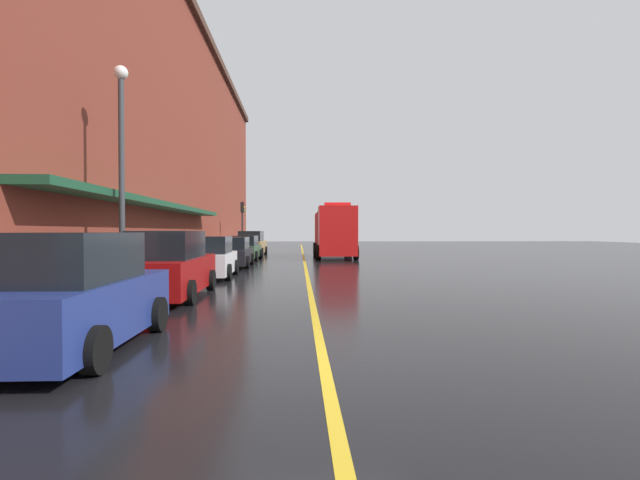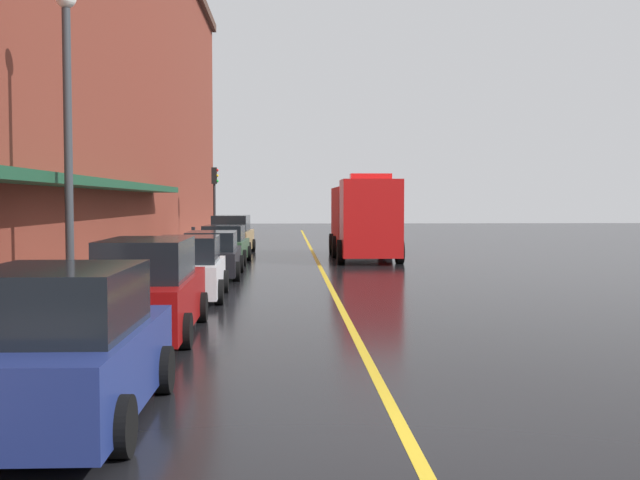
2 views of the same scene
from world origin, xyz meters
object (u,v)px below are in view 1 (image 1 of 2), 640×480
Objects in this scene: parked_car_1 at (170,266)px; parked_car_3 at (232,253)px; street_lamp_left at (121,151)px; parked_car_0 at (68,296)px; parking_meter_1 at (225,243)px; traffic_light_near at (242,217)px; parked_car_2 at (210,258)px; parked_car_5 at (252,244)px; parking_meter_0 at (168,252)px; parked_car_4 at (244,248)px; fire_truck at (334,233)px.

parked_car_1 is 1.02× the size of parked_car_3.
parked_car_0 is at bearing -75.18° from street_lamp_left.
traffic_light_near reaches higher than parking_meter_1.
parked_car_1 is at bearing 0.76° from parked_car_0.
parked_car_5 is (-0.12, 17.71, 0.10)m from parked_car_2.
parked_car_5 is 18.56m from parking_meter_0.
parked_car_1 is at bearing -73.88° from parking_meter_0.
parked_car_2 reaches higher than parking_meter_1.
parked_car_1 is 0.71× the size of street_lamp_left.
parked_car_5 reaches higher than parking_meter_1.
parking_meter_0 is at bearing -90.15° from traffic_light_near.
traffic_light_near is (-1.25, 4.52, 2.28)m from parked_car_5.
traffic_light_near is (0.06, 23.04, 2.10)m from parking_meter_0.
parking_meter_1 is (-1.43, 12.94, 0.28)m from parked_car_2.
parked_car_0 is at bearing 178.73° from parked_car_3.
parked_car_3 is at bearing -177.09° from parked_car_5.
parked_car_5 is (-0.19, 11.87, 0.14)m from parked_car_3.
street_lamp_left is at bearing 15.14° from parked_car_0.
parked_car_3 is 0.69× the size of street_lamp_left.
parked_car_2 reaches higher than parked_car_4.
parked_car_5 is at bearing 84.94° from street_lamp_left.
parked_car_3 reaches higher than parking_meter_1.
traffic_light_near reaches higher than parked_car_4.
parked_car_3 is 6.82m from parking_meter_0.
street_lamp_left is (-2.03, -15.64, 3.65)m from parked_car_4.
fire_truck reaches higher than parking_meter_1.
parked_car_2 reaches higher than parked_car_3.
parked_car_4 is at bearing -0.38° from parked_car_3.
traffic_light_near is (0.66, 26.07, -1.24)m from street_lamp_left.
parked_car_3 is (0.08, 17.29, -0.11)m from parked_car_0.
parked_car_3 is 16.63m from traffic_light_near.
parking_meter_1 is (-1.31, -4.78, 0.18)m from parked_car_5.
fire_truck is at bearing -24.79° from parked_car_2.
parked_car_3 is 11.87m from parked_car_5.
parked_car_2 is 22.41m from traffic_light_near.
parking_meter_1 is at bearing 166.68° from parked_car_5.
parking_meter_0 is 13.74m from parking_meter_1.
street_lamp_left is (-8.10, -17.99, 2.63)m from fire_truck.
parked_car_0 is at bearing 178.34° from parked_car_2.
parked_car_2 is at bearing 0.25° from parked_car_0.
parked_car_0 reaches higher than parked_car_3.
parked_car_2 is 0.61× the size of street_lamp_left.
parked_car_3 is 1.14× the size of parked_car_4.
traffic_light_near is at bearing 2.62° from parked_car_0.
traffic_light_near is (-1.31, 27.78, 2.28)m from parked_car_1.
parked_car_0 is at bearing -82.43° from parking_meter_0.
parked_car_2 is 3.16× the size of parking_meter_0.
parking_meter_1 is (-7.50, -1.22, -0.71)m from fire_truck.
parking_meter_0 is 0.31× the size of traffic_light_near.
parked_car_0 is 10.74m from parking_meter_0.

